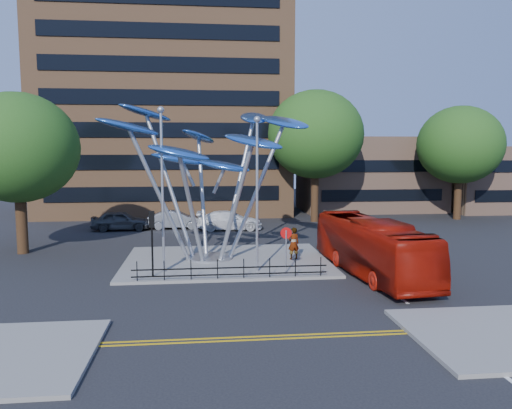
{
  "coord_description": "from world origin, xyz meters",
  "views": [
    {
      "loc": [
        -2.41,
        -23.23,
        6.74
      ],
      "look_at": [
        0.55,
        4.0,
        3.68
      ],
      "focal_mm": 35.0,
      "sensor_mm": 36.0,
      "label": 1
    }
  ],
  "objects": [
    {
      "name": "red_bus",
      "position": [
        6.6,
        2.23,
        1.51
      ],
      "size": [
        3.53,
        11.04,
        3.02
      ],
      "primitive_type": "imported",
      "rotation": [
        0.0,
        0.0,
        0.09
      ],
      "color": "#971207",
      "rests_on": "ground"
    },
    {
      "name": "traffic_light_island",
      "position": [
        -5.0,
        2.5,
        2.61
      ],
      "size": [
        0.28,
        0.18,
        3.42
      ],
      "color": "black",
      "rests_on": "traffic_island"
    },
    {
      "name": "parked_car_right",
      "position": [
        -0.15,
        18.0,
        0.79
      ],
      "size": [
        5.51,
        2.45,
        1.57
      ],
      "primitive_type": "imported",
      "rotation": [
        0.0,
        0.0,
        1.53
      ],
      "color": "white",
      "rests_on": "ground"
    },
    {
      "name": "pedestrian",
      "position": [
        3.0,
        5.74,
        1.12
      ],
      "size": [
        0.78,
        0.6,
        1.93
      ],
      "primitive_type": "imported",
      "rotation": [
        0.0,
        0.0,
        3.35
      ],
      "color": "gray",
      "rests_on": "traffic_island"
    },
    {
      "name": "low_building_far",
      "position": [
        30.0,
        28.0,
        3.5
      ],
      "size": [
        12.0,
        8.0,
        7.0
      ],
      "primitive_type": "cube",
      "color": "tan",
      "rests_on": "ground"
    },
    {
      "name": "tree_left",
      "position": [
        -14.0,
        10.0,
        6.79
      ],
      "size": [
        7.6,
        7.6,
        10.32
      ],
      "color": "black",
      "rests_on": "ground"
    },
    {
      "name": "street_lamp_right",
      "position": [
        0.5,
        3.0,
        5.09
      ],
      "size": [
        0.36,
        0.36,
        8.3
      ],
      "color": "#9EA0A5",
      "rests_on": "traffic_island"
    },
    {
      "name": "traffic_island",
      "position": [
        -1.0,
        6.0,
        0.07
      ],
      "size": [
        12.0,
        9.0,
        0.15
      ],
      "primitive_type": "cube",
      "color": "slate",
      "rests_on": "ground"
    },
    {
      "name": "pedestrian_railing_front",
      "position": [
        -1.0,
        1.7,
        0.55
      ],
      "size": [
        10.0,
        0.06,
        1.0
      ],
      "color": "black",
      "rests_on": "traffic_island"
    },
    {
      "name": "no_entry_sign_island",
      "position": [
        2.0,
        2.52,
        1.82
      ],
      "size": [
        0.6,
        0.1,
        2.45
      ],
      "color": "#9EA0A5",
      "rests_on": "traffic_island"
    },
    {
      "name": "tree_far",
      "position": [
        22.0,
        22.0,
        7.11
      ],
      "size": [
        8.0,
        8.0,
        10.81
      ],
      "color": "black",
      "rests_on": "ground"
    },
    {
      "name": "street_lamp_left",
      "position": [
        -4.5,
        3.5,
        5.36
      ],
      "size": [
        0.36,
        0.36,
        8.8
      ],
      "color": "#9EA0A5",
      "rests_on": "traffic_island"
    },
    {
      "name": "leaf_sculpture",
      "position": [
        -2.07,
        6.68,
        6.87
      ],
      "size": [
        12.72,
        9.54,
        9.51
      ],
      "color": "#9EA0A5",
      "rests_on": "traffic_island"
    },
    {
      "name": "low_building_near",
      "position": [
        16.0,
        30.0,
        4.0
      ],
      "size": [
        15.0,
        8.0,
        8.0
      ],
      "primitive_type": "cube",
      "color": "tan",
      "rests_on": "ground"
    },
    {
      "name": "double_yellow_far",
      "position": [
        0.0,
        -6.3,
        0.01
      ],
      "size": [
        40.0,
        0.12,
        0.01
      ],
      "primitive_type": "cube",
      "color": "gold",
      "rests_on": "ground"
    },
    {
      "name": "double_yellow_near",
      "position": [
        0.0,
        -6.0,
        0.01
      ],
      "size": [
        40.0,
        0.12,
        0.01
      ],
      "primitive_type": "cube",
      "color": "gold",
      "rests_on": "ground"
    },
    {
      "name": "parked_car_mid",
      "position": [
        -4.65,
        19.13,
        0.76
      ],
      "size": [
        4.64,
        1.65,
        1.52
      ],
      "primitive_type": "imported",
      "rotation": [
        0.0,
        0.0,
        1.58
      ],
      "color": "#9C9FA3",
      "rests_on": "ground"
    },
    {
      "name": "ground",
      "position": [
        0.0,
        0.0,
        0.0
      ],
      "size": [
        120.0,
        120.0,
        0.0
      ],
      "primitive_type": "plane",
      "color": "black",
      "rests_on": "ground"
    },
    {
      "name": "parked_car_left",
      "position": [
        -9.15,
        18.76,
        0.82
      ],
      "size": [
        4.86,
        2.09,
        1.63
      ],
      "primitive_type": "imported",
      "rotation": [
        0.0,
        0.0,
        1.61
      ],
      "color": "#3B3F43",
      "rests_on": "ground"
    },
    {
      "name": "brick_tower",
      "position": [
        -6.0,
        32.0,
        15.0
      ],
      "size": [
        25.0,
        15.0,
        30.0
      ],
      "primitive_type": "cube",
      "color": "#90633F",
      "rests_on": "ground"
    },
    {
      "name": "tree_right",
      "position": [
        8.0,
        22.0,
        8.04
      ],
      "size": [
        8.8,
        8.8,
        12.11
      ],
      "color": "black",
      "rests_on": "ground"
    }
  ]
}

